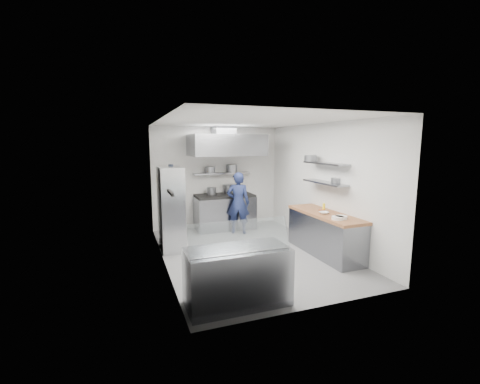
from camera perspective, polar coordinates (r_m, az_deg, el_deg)
name	(u,v)px	position (r m, az deg, el deg)	size (l,w,h in m)	color
floor	(250,253)	(7.07, 1.71, -10.77)	(5.00, 5.00, 0.00)	slate
ceiling	(250,121)	(6.68, 1.82, 12.51)	(5.00, 5.00, 0.00)	silver
wall_back	(217,177)	(9.08, -4.15, 2.64)	(3.60, 0.02, 2.80)	white
wall_front	(318,213)	(4.55, 13.65, -3.68)	(3.60, 0.02, 2.80)	white
wall_left	(162,194)	(6.29, -13.62, -0.28)	(5.00, 0.02, 2.80)	white
wall_right	(323,185)	(7.59, 14.47, 1.19)	(5.00, 0.02, 2.80)	white
gas_range	(225,213)	(8.89, -2.74, -3.69)	(1.60, 0.80, 0.90)	gray
cooktop	(225,196)	(8.80, -2.77, -0.64)	(1.57, 0.78, 0.06)	black
stock_pot_left	(211,191)	(8.77, -5.11, 0.17)	(0.25, 0.25, 0.20)	slate
stock_pot_mid	(229,188)	(9.09, -2.00, 0.63)	(0.34, 0.34, 0.24)	slate
over_range_shelf	(222,173)	(8.95, -3.26, 3.33)	(1.60, 0.30, 0.04)	gray
shelf_pot_a	(210,170)	(8.81, -5.35, 3.94)	(0.27, 0.27, 0.18)	slate
shelf_pot_b	(232,168)	(9.05, -1.49, 4.23)	(0.32, 0.32, 0.22)	slate
extractor_hood	(226,145)	(8.51, -2.48, 8.32)	(1.90, 1.15, 0.55)	gray
hood_duct	(223,131)	(8.73, -2.95, 10.82)	(0.55, 0.55, 0.24)	slate
red_firebox	(172,178)	(8.76, -11.93, 2.38)	(0.22, 0.10, 0.26)	red
chef	(238,203)	(8.34, -0.33, -1.98)	(0.59, 0.39, 1.62)	#182148
wire_rack	(171,208)	(7.25, -12.16, -2.88)	(0.50, 0.90, 1.85)	silver
rack_bin_a	(170,213)	(7.42, -12.29, -3.61)	(0.14, 0.18, 0.16)	white
rack_bin_b	(167,188)	(7.80, -12.91, 0.70)	(0.13, 0.17, 0.15)	yellow
rack_jar	(171,168)	(7.31, -12.19, 4.14)	(0.11, 0.11, 0.18)	black
knife_strip	(170,193)	(5.39, -12.29, -0.10)	(0.04, 0.55, 0.05)	black
prep_counter_base	(325,235)	(7.12, 14.79, -7.37)	(0.62, 2.00, 0.84)	gray
prep_counter_top	(325,214)	(7.01, 14.94, -3.83)	(0.65, 2.04, 0.06)	#98623D
plate_stack_a	(338,218)	(6.46, 16.99, -4.44)	(0.23, 0.23, 0.06)	white
plate_stack_b	(341,217)	(6.53, 17.56, -4.32)	(0.23, 0.23, 0.06)	white
copper_pan	(322,210)	(7.08, 14.38, -3.20)	(0.14, 0.14, 0.06)	#D4723B
squeeze_bottle	(324,207)	(7.10, 14.68, -2.68)	(0.06, 0.06, 0.18)	yellow
mixing_bowl	(324,213)	(6.89, 14.68, -3.59)	(0.19, 0.19, 0.05)	white
wall_shelf_lower	(325,183)	(7.24, 14.81, 1.62)	(0.30, 1.30, 0.04)	gray
wall_shelf_upper	(325,163)	(7.20, 14.94, 4.94)	(0.30, 1.30, 0.04)	gray
shelf_pot_c	(336,180)	(7.12, 16.72, 2.00)	(0.21, 0.21, 0.10)	slate
shelf_pot_d	(310,158)	(7.57, 12.42, 5.88)	(0.28, 0.28, 0.14)	slate
display_case	(237,277)	(4.84, -0.49, -14.80)	(1.50, 0.70, 0.85)	gray
display_glass	(240,236)	(4.52, 0.02, -7.85)	(1.47, 0.02, 0.45)	silver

